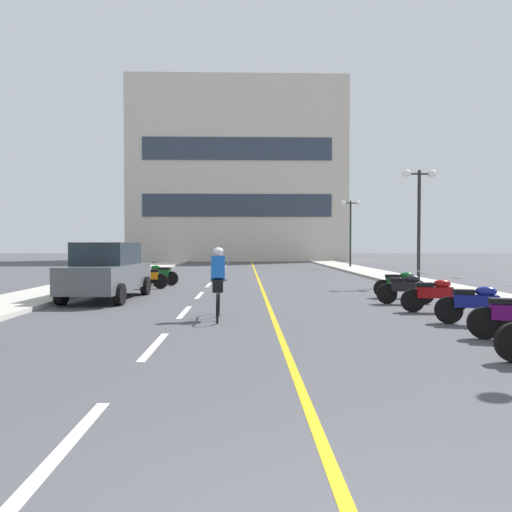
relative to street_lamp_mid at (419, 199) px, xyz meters
name	(u,v)px	position (x,y,z in m)	size (l,w,h in m)	color
ground_plane	(253,280)	(-7.05, 3.31, -3.69)	(140.00, 140.00, 0.00)	#47474C
curb_left	(124,275)	(-14.25, 6.31, -3.63)	(2.40, 72.00, 0.12)	#B7B2A8
curb_right	(379,274)	(0.15, 6.31, -3.63)	(2.40, 72.00, 0.12)	#B7B2A8
lane_dash_0	(65,447)	(-9.05, -15.69, -3.68)	(0.14, 2.20, 0.01)	silver
lane_dash_1	(155,346)	(-9.05, -11.69, -3.68)	(0.14, 2.20, 0.01)	silver
lane_dash_2	(184,312)	(-9.05, -7.69, -3.68)	(0.14, 2.20, 0.01)	silver
lane_dash_3	(200,295)	(-9.05, -3.69, -3.68)	(0.14, 2.20, 0.01)	silver
lane_dash_4	(209,285)	(-9.05, 0.31, -3.68)	(0.14, 2.20, 0.01)	silver
lane_dash_5	(215,278)	(-9.05, 4.31, -3.68)	(0.14, 2.20, 0.01)	silver
lane_dash_6	(219,273)	(-9.05, 8.31, -3.68)	(0.14, 2.20, 0.01)	silver
lane_dash_7	(222,270)	(-9.05, 12.31, -3.68)	(0.14, 2.20, 0.01)	silver
lane_dash_8	(225,267)	(-9.05, 16.31, -3.68)	(0.14, 2.20, 0.01)	silver
lane_dash_9	(227,265)	(-9.05, 20.31, -3.68)	(0.14, 2.20, 0.01)	silver
lane_dash_10	(228,263)	(-9.05, 24.31, -3.68)	(0.14, 2.20, 0.01)	silver
lane_dash_11	(230,261)	(-9.05, 28.31, -3.68)	(0.14, 2.20, 0.01)	silver
centre_line_yellow	(257,276)	(-6.80, 6.31, -3.68)	(0.12, 66.00, 0.01)	gold
office_building	(238,175)	(-8.22, 31.99, 5.84)	(22.79, 9.48, 19.05)	beige
street_lamp_mid	(419,199)	(0.00, 0.00, 0.00)	(1.46, 0.36, 4.84)	black
street_lamp_far	(350,218)	(0.33, 14.29, 0.01)	(1.46, 0.36, 4.86)	black
parked_car_near	(107,271)	(-11.87, -4.86, -2.77)	(2.10, 4.29, 1.82)	black
motorcycle_3	(476,303)	(-2.42, -9.75, -3.22)	(1.65, 0.78, 0.92)	black
motorcycle_4	(435,294)	(-2.57, -7.88, -3.22)	(1.70, 0.60, 0.92)	black
motorcycle_5	(406,288)	(-2.72, -6.19, -3.22)	(1.70, 0.60, 0.92)	black
motorcycle_6	(400,284)	(-2.38, -4.70, -3.22)	(1.70, 0.60, 0.92)	black
motorcycle_7	(146,277)	(-11.38, -1.35, -3.22)	(1.70, 0.60, 0.92)	black
motorcycle_8	(160,274)	(-11.17, 0.38, -3.22)	(1.66, 0.72, 0.92)	black
cyclist_rider	(218,281)	(-8.11, -8.80, -2.80)	(0.42, 1.77, 1.71)	black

